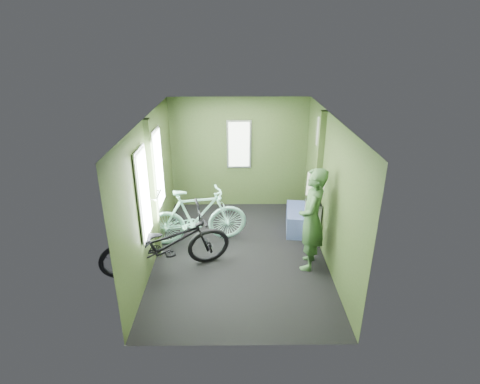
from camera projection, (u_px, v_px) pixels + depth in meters
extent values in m
plane|color=black|center=(240.00, 254.00, 6.32)|extent=(4.00, 4.00, 0.00)
cube|color=silver|center=(240.00, 119.00, 5.41)|extent=(2.80, 4.00, 0.02)
cube|color=#364922|center=(239.00, 154.00, 7.70)|extent=(2.80, 0.02, 2.30)
cube|color=#364922|center=(242.00, 264.00, 4.03)|extent=(2.80, 0.02, 2.30)
cube|color=#364922|center=(151.00, 192.00, 5.85)|extent=(0.02, 4.00, 2.30)
cube|color=#364922|center=(329.00, 191.00, 5.88)|extent=(0.02, 4.00, 2.30)
cube|color=#364922|center=(153.00, 192.00, 5.85)|extent=(0.08, 0.12, 2.30)
cube|color=silver|center=(144.00, 194.00, 5.27)|extent=(0.02, 0.56, 1.34)
cube|color=silver|center=(159.00, 168.00, 6.28)|extent=(0.02, 0.56, 1.34)
cube|color=white|center=(141.00, 158.00, 5.06)|extent=(0.00, 0.12, 0.12)
cube|color=white|center=(157.00, 137.00, 6.07)|extent=(0.00, 0.12, 0.12)
cylinder|color=silver|center=(158.00, 195.00, 5.87)|extent=(0.03, 0.40, 0.03)
cube|color=#364922|center=(318.00, 178.00, 6.43)|extent=(0.10, 0.10, 2.30)
cube|color=white|center=(320.00, 133.00, 6.43)|extent=(0.02, 0.40, 0.50)
cube|color=silver|center=(239.00, 145.00, 7.58)|extent=(0.50, 0.02, 1.00)
imported|color=black|center=(169.00, 272.00, 5.84)|extent=(2.17, 1.49, 1.16)
imported|color=#8EE1C7|center=(198.00, 243.00, 6.66)|extent=(1.85, 0.95, 1.11)
imported|color=#365C32|center=(312.00, 219.00, 5.70)|extent=(0.54, 0.69, 1.65)
cube|color=silver|center=(316.00, 184.00, 5.78)|extent=(0.30, 0.22, 0.35)
cube|color=gray|center=(312.00, 223.00, 6.52)|extent=(0.23, 0.32, 0.78)
cube|color=navy|center=(299.00, 220.00, 7.03)|extent=(0.56, 0.88, 0.42)
cube|color=navy|center=(312.00, 198.00, 6.86)|extent=(0.15, 0.84, 0.46)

